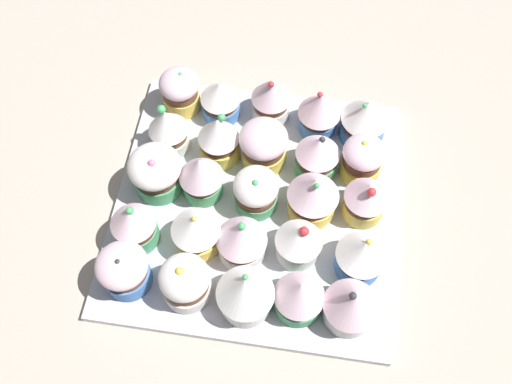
% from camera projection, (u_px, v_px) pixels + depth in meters
% --- Properties ---
extents(ground_plane, '(1.80, 1.80, 0.03)m').
position_uv_depth(ground_plane, '(256.00, 212.00, 0.77)').
color(ground_plane, '#B2A899').
extents(baking_tray, '(0.37, 0.37, 0.01)m').
position_uv_depth(baking_tray, '(256.00, 205.00, 0.75)').
color(baking_tray, silver).
rests_on(baking_tray, ground_plane).
extents(cupcake_0, '(0.06, 0.06, 0.07)m').
position_uv_depth(cupcake_0, '(124.00, 270.00, 0.67)').
color(cupcake_0, '#477AC6').
rests_on(cupcake_0, baking_tray).
extents(cupcake_1, '(0.06, 0.06, 0.07)m').
position_uv_depth(cupcake_1, '(185.00, 282.00, 0.66)').
color(cupcake_1, white).
rests_on(cupcake_1, baking_tray).
extents(cupcake_2, '(0.07, 0.07, 0.08)m').
position_uv_depth(cupcake_2, '(245.00, 293.00, 0.65)').
color(cupcake_2, white).
rests_on(cupcake_2, baking_tray).
extents(cupcake_3, '(0.06, 0.06, 0.07)m').
position_uv_depth(cupcake_3, '(299.00, 295.00, 0.65)').
color(cupcake_3, '#4C9E6B').
rests_on(cupcake_3, baking_tray).
extents(cupcake_4, '(0.06, 0.06, 0.08)m').
position_uv_depth(cupcake_4, '(352.00, 304.00, 0.64)').
color(cupcake_4, white).
rests_on(cupcake_4, baking_tray).
extents(cupcake_5, '(0.06, 0.06, 0.07)m').
position_uv_depth(cupcake_5, '(134.00, 225.00, 0.69)').
color(cupcake_5, '#4C9E6B').
rests_on(cupcake_5, baking_tray).
extents(cupcake_6, '(0.06, 0.06, 0.07)m').
position_uv_depth(cupcake_6, '(196.00, 231.00, 0.69)').
color(cupcake_6, '#EFC651').
rests_on(cupcake_6, baking_tray).
extents(cupcake_7, '(0.06, 0.06, 0.08)m').
position_uv_depth(cupcake_7, '(242.00, 239.00, 0.68)').
color(cupcake_7, white).
rests_on(cupcake_7, baking_tray).
extents(cupcake_8, '(0.06, 0.06, 0.07)m').
position_uv_depth(cupcake_8, '(299.00, 241.00, 0.68)').
color(cupcake_8, white).
rests_on(cupcake_8, baking_tray).
extents(cupcake_9, '(0.06, 0.06, 0.07)m').
position_uv_depth(cupcake_9, '(361.00, 255.00, 0.67)').
color(cupcake_9, '#477AC6').
rests_on(cupcake_9, baking_tray).
extents(cupcake_10, '(0.07, 0.07, 0.07)m').
position_uv_depth(cupcake_10, '(156.00, 172.00, 0.73)').
color(cupcake_10, '#4C9E6B').
rests_on(cupcake_10, baking_tray).
extents(cupcake_11, '(0.06, 0.06, 0.08)m').
position_uv_depth(cupcake_11, '(201.00, 176.00, 0.72)').
color(cupcake_11, '#4C9E6B').
rests_on(cupcake_11, baking_tray).
extents(cupcake_12, '(0.06, 0.06, 0.07)m').
position_uv_depth(cupcake_12, '(259.00, 193.00, 0.72)').
color(cupcake_12, '#4C9E6B').
rests_on(cupcake_12, baking_tray).
extents(cupcake_13, '(0.07, 0.07, 0.08)m').
position_uv_depth(cupcake_13, '(313.00, 197.00, 0.71)').
color(cupcake_13, '#EFC651').
rests_on(cupcake_13, baking_tray).
extents(cupcake_14, '(0.06, 0.06, 0.07)m').
position_uv_depth(cupcake_14, '(366.00, 199.00, 0.71)').
color(cupcake_14, '#EFC651').
rests_on(cupcake_14, baking_tray).
extents(cupcake_15, '(0.05, 0.05, 0.08)m').
position_uv_depth(cupcake_15, '(168.00, 129.00, 0.76)').
color(cupcake_15, white).
rests_on(cupcake_15, baking_tray).
extents(cupcake_16, '(0.05, 0.05, 0.08)m').
position_uv_depth(cupcake_16, '(219.00, 138.00, 0.75)').
color(cupcake_16, '#EFC651').
rests_on(cupcake_16, baking_tray).
extents(cupcake_17, '(0.06, 0.06, 0.07)m').
position_uv_depth(cupcake_17, '(263.00, 145.00, 0.75)').
color(cupcake_17, '#EFC651').
rests_on(cupcake_17, baking_tray).
extents(cupcake_18, '(0.06, 0.06, 0.07)m').
position_uv_depth(cupcake_18, '(317.00, 156.00, 0.74)').
color(cupcake_18, '#4C9E6B').
rests_on(cupcake_18, baking_tray).
extents(cupcake_19, '(0.06, 0.06, 0.07)m').
position_uv_depth(cupcake_19, '(362.00, 159.00, 0.74)').
color(cupcake_19, '#EFC651').
rests_on(cupcake_19, baking_tray).
extents(cupcake_20, '(0.06, 0.06, 0.07)m').
position_uv_depth(cupcake_20, '(180.00, 91.00, 0.79)').
color(cupcake_20, '#EFC651').
rests_on(cupcake_20, baking_tray).
extents(cupcake_21, '(0.06, 0.06, 0.06)m').
position_uv_depth(cupcake_21, '(220.00, 99.00, 0.79)').
color(cupcake_21, '#477AC6').
rests_on(cupcake_21, baking_tray).
extents(cupcake_22, '(0.05, 0.05, 0.08)m').
position_uv_depth(cupcake_22, '(272.00, 99.00, 0.78)').
color(cupcake_22, white).
rests_on(cupcake_22, baking_tray).
extents(cupcake_23, '(0.06, 0.06, 0.08)m').
position_uv_depth(cupcake_23, '(319.00, 112.00, 0.77)').
color(cupcake_23, '#477AC6').
rests_on(cupcake_23, baking_tray).
extents(cupcake_24, '(0.06, 0.06, 0.08)m').
position_uv_depth(cupcake_24, '(365.00, 119.00, 0.77)').
color(cupcake_24, '#477AC6').
rests_on(cupcake_24, baking_tray).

